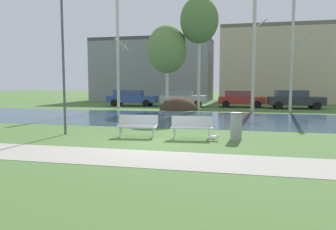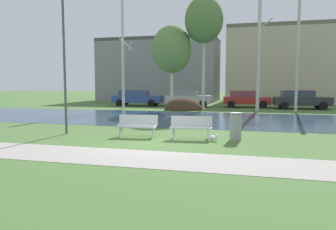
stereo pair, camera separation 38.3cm
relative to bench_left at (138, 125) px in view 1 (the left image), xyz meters
The scene contains 20 objects.
ground_plane 8.82m from the bench_left, 82.79° to the left, with size 120.00×120.00×0.00m, color #476B33.
paved_path_strip 3.79m from the bench_left, 72.88° to the right, with size 60.00×2.13×0.01m, color #9E998E.
river_band 7.29m from the bench_left, 81.25° to the left, with size 80.00×8.96×0.01m, color #284256.
soil_mound 13.47m from the bench_left, 94.30° to the left, with size 3.04×2.53×2.01m, color #423021.
bench_left is the anchor object (origin of this frame).
bench_right 2.19m from the bench_left, ahead, with size 1.65×0.73×0.87m.
trash_bin 3.86m from the bench_left, ahead, with size 0.47×0.47×1.04m.
seagull 3.09m from the bench_left, ahead, with size 0.46×0.17×0.27m.
streetlamp 4.70m from the bench_left, behind, with size 0.32×0.32×6.02m.
birch_far_left 15.07m from the bench_left, 114.55° to the left, with size 1.11×1.81×9.30m.
birch_left 14.30m from the bench_left, 98.30° to the left, with size 3.17×3.17×6.73m.
birch_center_left 14.94m from the bench_left, 87.45° to the left, with size 2.96×2.96×8.96m.
birch_center 14.71m from the bench_left, 70.35° to the left, with size 1.14×1.94×8.95m.
birch_center_right 16.10m from the bench_left, 61.18° to the left, with size 1.36×2.12×8.82m.
parked_van_nearest_blue 18.06m from the bench_left, 110.20° to the left, with size 4.69×2.16×1.47m.
parked_sedan_second_silver 17.32m from the bench_left, 94.53° to the left, with size 4.22×2.30×1.49m.
parked_hatch_third_red 17.90m from the bench_left, 77.89° to the left, with size 4.13×2.20×1.46m.
parked_wagon_fourth_dark 18.72m from the bench_left, 64.01° to the left, with size 4.56×2.29×1.54m.
building_grey_warehouse 28.40m from the bench_left, 104.32° to the left, with size 14.23×7.01×7.47m.
building_beige_block 28.58m from the bench_left, 73.22° to the left, with size 13.41×8.14×8.27m.
Camera 1 is at (3.05, -11.18, 2.15)m, focal length 35.24 mm.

